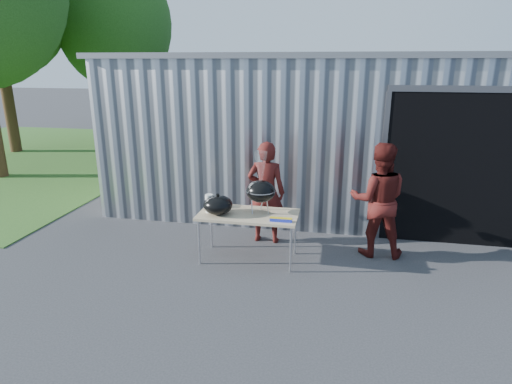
% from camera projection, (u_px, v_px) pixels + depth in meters
% --- Properties ---
extents(ground, '(80.00, 80.00, 0.00)m').
position_uv_depth(ground, '(240.00, 271.00, 6.29)').
color(ground, '#303033').
extents(building, '(8.20, 6.20, 3.10)m').
position_uv_depth(building, '(322.00, 125.00, 9.97)').
color(building, silver).
rests_on(building, ground).
extents(grass_patch, '(10.00, 12.00, 0.02)m').
position_uv_depth(grass_patch, '(8.00, 158.00, 13.59)').
color(grass_patch, '#2D591E').
rests_on(grass_patch, ground).
extents(tree_far, '(3.88, 3.88, 6.43)m').
position_uv_depth(tree_far, '(115.00, 24.00, 14.72)').
color(tree_far, '#442D19').
rests_on(tree_far, ground).
extents(folding_table, '(1.50, 0.75, 0.75)m').
position_uv_depth(folding_table, '(248.00, 216.00, 6.47)').
color(folding_table, tan).
rests_on(folding_table, ground).
extents(kettle_grill, '(0.45, 0.45, 0.94)m').
position_uv_depth(kettle_grill, '(261.00, 186.00, 6.38)').
color(kettle_grill, black).
rests_on(kettle_grill, folding_table).
extents(grill_lid, '(0.44, 0.44, 0.32)m').
position_uv_depth(grill_lid, '(218.00, 205.00, 6.41)').
color(grill_lid, black).
rests_on(grill_lid, folding_table).
extents(paper_towels, '(0.12, 0.12, 0.28)m').
position_uv_depth(paper_towels, '(209.00, 203.00, 6.48)').
color(paper_towels, white).
rests_on(paper_towels, folding_table).
extents(white_tub, '(0.20, 0.15, 0.10)m').
position_uv_depth(white_tub, '(217.00, 203.00, 6.76)').
color(white_tub, white).
rests_on(white_tub, folding_table).
extents(foil_box, '(0.32, 0.05, 0.06)m').
position_uv_depth(foil_box, '(281.00, 220.00, 6.12)').
color(foil_box, '#1C2CB9').
rests_on(foil_box, folding_table).
extents(person_cook, '(0.63, 0.42, 1.73)m').
position_uv_depth(person_cook, '(266.00, 192.00, 7.11)').
color(person_cook, '#481411').
rests_on(person_cook, ground).
extents(person_bystander, '(0.88, 0.69, 1.80)m').
position_uv_depth(person_bystander, '(378.00, 200.00, 6.61)').
color(person_bystander, '#481411').
rests_on(person_bystander, ground).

